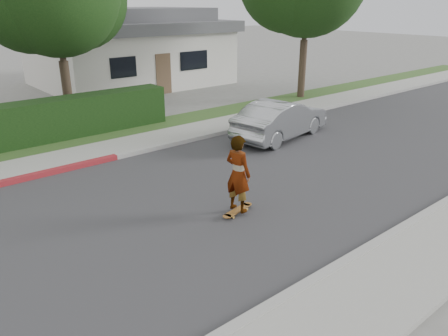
% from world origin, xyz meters
% --- Properties ---
extents(ground, '(120.00, 120.00, 0.00)m').
position_xyz_m(ground, '(0.00, 0.00, 0.00)').
color(ground, slate).
rests_on(ground, ground).
extents(road, '(60.00, 8.00, 0.01)m').
position_xyz_m(road, '(0.00, 0.00, 0.01)').
color(road, '#2D2D30').
rests_on(road, ground).
extents(curb_near, '(60.00, 0.20, 0.15)m').
position_xyz_m(curb_near, '(0.00, -4.10, 0.07)').
color(curb_near, '#9E9E99').
rests_on(curb_near, ground).
extents(sidewalk_near, '(60.00, 1.60, 0.12)m').
position_xyz_m(sidewalk_near, '(0.00, -5.00, 0.06)').
color(sidewalk_near, gray).
rests_on(sidewalk_near, ground).
extents(curb_far, '(60.00, 0.20, 0.15)m').
position_xyz_m(curb_far, '(0.00, 4.10, 0.07)').
color(curb_far, '#9E9E99').
rests_on(curb_far, ground).
extents(sidewalk_far, '(60.00, 1.60, 0.12)m').
position_xyz_m(sidewalk_far, '(0.00, 5.00, 0.06)').
color(sidewalk_far, gray).
rests_on(sidewalk_far, ground).
extents(planting_strip, '(60.00, 1.60, 0.10)m').
position_xyz_m(planting_strip, '(0.00, 6.60, 0.05)').
color(planting_strip, '#2D4C1E').
rests_on(planting_strip, ground).
extents(house, '(10.60, 8.60, 4.30)m').
position_xyz_m(house, '(8.00, 16.00, 2.10)').
color(house, beige).
rests_on(house, ground).
extents(skateboard, '(1.02, 0.40, 0.09)m').
position_xyz_m(skateboard, '(1.46, -1.18, 0.09)').
color(skateboard, gold).
rests_on(skateboard, ground).
extents(skateboarder, '(0.54, 0.72, 1.81)m').
position_xyz_m(skateboarder, '(1.46, -1.18, 1.01)').
color(skateboarder, white).
rests_on(skateboarder, skateboard).
extents(car_silver, '(4.38, 2.15, 1.38)m').
position_xyz_m(car_silver, '(6.68, 2.41, 0.69)').
color(car_silver, '#A5A8AB').
rests_on(car_silver, ground).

